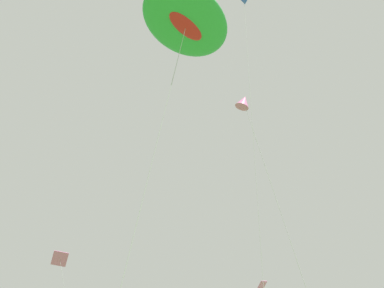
{
  "coord_description": "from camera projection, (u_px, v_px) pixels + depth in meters",
  "views": [
    {
      "loc": [
        -8.54,
        1.83,
        1.46
      ],
      "look_at": [
        -0.42,
        9.33,
        10.59
      ],
      "focal_mm": 36.27,
      "sensor_mm": 36.0,
      "label": 1
    }
  ],
  "objects": [
    {
      "name": "small_kite_stunt_black",
      "position": [
        61.0,
        268.0,
        22.07
      ],
      "size": [
        4.49,
        1.49,
        10.91
      ],
      "rotation": [
        0.0,
        0.0,
        1.14
      ],
      "color": "pink",
      "rests_on": "ground"
    },
    {
      "name": "small_kite_diamond_red",
      "position": [
        244.0,
        104.0,
        17.9
      ],
      "size": [
        4.07,
        1.07,
        14.82
      ],
      "rotation": [
        0.0,
        0.0,
        0.09
      ],
      "color": "pink",
      "rests_on": "ground"
    },
    {
      "name": "big_show_kite",
      "position": [
        184.0,
        20.0,
        18.0
      ],
      "size": [
        9.26,
        6.06,
        17.83
      ],
      "rotation": [
        0.0,
        0.0,
        -0.02
      ],
      "color": "green",
      "rests_on": "ground"
    },
    {
      "name": "small_kite_streamer_purple",
      "position": [
        245.0,
        22.0,
        24.75
      ],
      "size": [
        3.41,
        3.85,
        26.14
      ],
      "rotation": [
        0.0,
        0.0,
        -0.28
      ],
      "color": "blue",
      "rests_on": "ground"
    }
  ]
}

